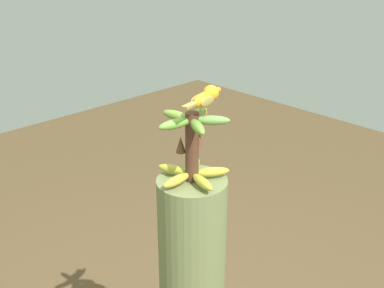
{
  "coord_description": "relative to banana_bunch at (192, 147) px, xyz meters",
  "views": [
    {
      "loc": [
        -1.1,
        -1.14,
        2.07
      ],
      "look_at": [
        0.0,
        0.0,
        1.38
      ],
      "focal_mm": 45.77,
      "sensor_mm": 36.0,
      "label": 1
    }
  ],
  "objects": [
    {
      "name": "banana_bunch",
      "position": [
        0.0,
        0.0,
        0.0
      ],
      "size": [
        0.27,
        0.27,
        0.26
      ],
      "color": "#4C2D1E",
      "rests_on": "banana_tree"
    },
    {
      "name": "perched_bird",
      "position": [
        0.04,
        -0.03,
        0.18
      ],
      "size": [
        0.2,
        0.07,
        0.09
      ],
      "color": "#C68933",
      "rests_on": "banana_bunch"
    }
  ]
}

